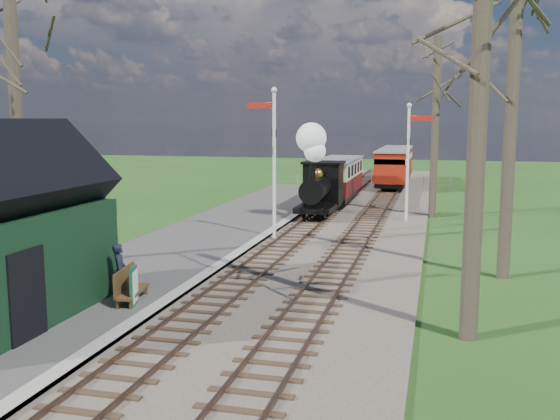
{
  "coord_description": "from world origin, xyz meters",
  "views": [
    {
      "loc": [
        5.69,
        -8.27,
        4.96
      ],
      "look_at": [
        0.04,
        14.01,
        1.6
      ],
      "focal_mm": 40.0,
      "sensor_mm": 36.0,
      "label": 1
    }
  ],
  "objects_px": {
    "sign_board": "(134,286)",
    "bench": "(128,286)",
    "red_carriage_a": "(392,168)",
    "semaphore_far": "(410,153)",
    "locomotive": "(319,177)",
    "person": "(120,272)",
    "coach": "(338,177)",
    "semaphore_near": "(273,153)",
    "red_carriage_b": "(397,163)"
  },
  "relations": [
    {
      "from": "red_carriage_a",
      "to": "red_carriage_b",
      "type": "relative_size",
      "value": 1.0
    },
    {
      "from": "locomotive",
      "to": "semaphore_near",
      "type": "bearing_deg",
      "value": -97.19
    },
    {
      "from": "semaphore_far",
      "to": "sign_board",
      "type": "relative_size",
      "value": 5.75
    },
    {
      "from": "red_carriage_b",
      "to": "semaphore_far",
      "type": "bearing_deg",
      "value": -84.78
    },
    {
      "from": "semaphore_near",
      "to": "coach",
      "type": "xyz_separation_m",
      "value": [
        0.77,
        12.07,
        -2.07
      ]
    },
    {
      "from": "bench",
      "to": "person",
      "type": "height_order",
      "value": "person"
    },
    {
      "from": "semaphore_near",
      "to": "locomotive",
      "type": "height_order",
      "value": "semaphore_near"
    },
    {
      "from": "semaphore_far",
      "to": "locomotive",
      "type": "bearing_deg",
      "value": 179.95
    },
    {
      "from": "semaphore_far",
      "to": "bench",
      "type": "height_order",
      "value": "semaphore_far"
    },
    {
      "from": "semaphore_near",
      "to": "locomotive",
      "type": "distance_m",
      "value": 6.24
    },
    {
      "from": "red_carriage_b",
      "to": "person",
      "type": "distance_m",
      "value": 35.47
    },
    {
      "from": "semaphore_near",
      "to": "locomotive",
      "type": "bearing_deg",
      "value": 82.81
    },
    {
      "from": "locomotive",
      "to": "red_carriage_b",
      "type": "bearing_deg",
      "value": 82.33
    },
    {
      "from": "semaphore_near",
      "to": "semaphore_far",
      "type": "height_order",
      "value": "semaphore_near"
    },
    {
      "from": "semaphore_far",
      "to": "red_carriage_b",
      "type": "distance_m",
      "value": 19.56
    },
    {
      "from": "red_carriage_b",
      "to": "coach",
      "type": "bearing_deg",
      "value": -101.04
    },
    {
      "from": "bench",
      "to": "coach",
      "type": "bearing_deg",
      "value": 84.5
    },
    {
      "from": "semaphore_far",
      "to": "person",
      "type": "bearing_deg",
      "value": -113.27
    },
    {
      "from": "semaphore_far",
      "to": "red_carriage_a",
      "type": "xyz_separation_m",
      "value": [
        -1.77,
        13.9,
        -1.79
      ]
    },
    {
      "from": "semaphore_near",
      "to": "locomotive",
      "type": "relative_size",
      "value": 1.35
    },
    {
      "from": "sign_board",
      "to": "bench",
      "type": "bearing_deg",
      "value": 139.14
    },
    {
      "from": "semaphore_far",
      "to": "locomotive",
      "type": "distance_m",
      "value": 4.56
    },
    {
      "from": "red_carriage_a",
      "to": "semaphore_far",
      "type": "bearing_deg",
      "value": -82.73
    },
    {
      "from": "red_carriage_b",
      "to": "sign_board",
      "type": "relative_size",
      "value": 5.37
    },
    {
      "from": "person",
      "to": "semaphore_near",
      "type": "bearing_deg",
      "value": -33.07
    },
    {
      "from": "locomotive",
      "to": "bench",
      "type": "xyz_separation_m",
      "value": [
        -2.09,
        -15.82,
        -1.5
      ]
    },
    {
      "from": "semaphore_far",
      "to": "coach",
      "type": "bearing_deg",
      "value": 125.78
    },
    {
      "from": "coach",
      "to": "person",
      "type": "xyz_separation_m",
      "value": [
        -2.38,
        -21.78,
        -0.59
      ]
    },
    {
      "from": "locomotive",
      "to": "bench",
      "type": "bearing_deg",
      "value": -97.54
    },
    {
      "from": "semaphore_near",
      "to": "red_carriage_b",
      "type": "bearing_deg",
      "value": 82.44
    },
    {
      "from": "red_carriage_a",
      "to": "person",
      "type": "distance_m",
      "value": 30.03
    },
    {
      "from": "semaphore_far",
      "to": "person",
      "type": "relative_size",
      "value": 3.78
    },
    {
      "from": "locomotive",
      "to": "person",
      "type": "xyz_separation_m",
      "value": [
        -2.37,
        -15.72,
        -1.16
      ]
    },
    {
      "from": "semaphore_near",
      "to": "person",
      "type": "distance_m",
      "value": 10.2
    },
    {
      "from": "red_carriage_b",
      "to": "bench",
      "type": "xyz_separation_m",
      "value": [
        -4.71,
        -35.22,
        -0.94
      ]
    },
    {
      "from": "semaphore_near",
      "to": "person",
      "type": "xyz_separation_m",
      "value": [
        -1.61,
        -9.71,
        -2.66
      ]
    },
    {
      "from": "locomotive",
      "to": "red_carriage_a",
      "type": "height_order",
      "value": "locomotive"
    },
    {
      "from": "red_carriage_b",
      "to": "red_carriage_a",
      "type": "bearing_deg",
      "value": -90.0
    },
    {
      "from": "red_carriage_a",
      "to": "red_carriage_b",
      "type": "height_order",
      "value": "same"
    },
    {
      "from": "locomotive",
      "to": "coach",
      "type": "relative_size",
      "value": 0.62
    },
    {
      "from": "semaphore_near",
      "to": "red_carriage_a",
      "type": "relative_size",
      "value": 1.16
    },
    {
      "from": "semaphore_far",
      "to": "person",
      "type": "distance_m",
      "value": 17.27
    },
    {
      "from": "semaphore_far",
      "to": "locomotive",
      "type": "relative_size",
      "value": 1.24
    },
    {
      "from": "bench",
      "to": "red_carriage_b",
      "type": "bearing_deg",
      "value": 82.39
    },
    {
      "from": "coach",
      "to": "red_carriage_a",
      "type": "distance_m",
      "value": 8.25
    },
    {
      "from": "red_carriage_a",
      "to": "bench",
      "type": "height_order",
      "value": "red_carriage_a"
    },
    {
      "from": "person",
      "to": "red_carriage_a",
      "type": "bearing_deg",
      "value": -33.19
    },
    {
      "from": "locomotive",
      "to": "person",
      "type": "relative_size",
      "value": 3.04
    },
    {
      "from": "locomotive",
      "to": "person",
      "type": "bearing_deg",
      "value": -98.58
    },
    {
      "from": "semaphore_near",
      "to": "person",
      "type": "relative_size",
      "value": 4.11
    }
  ]
}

